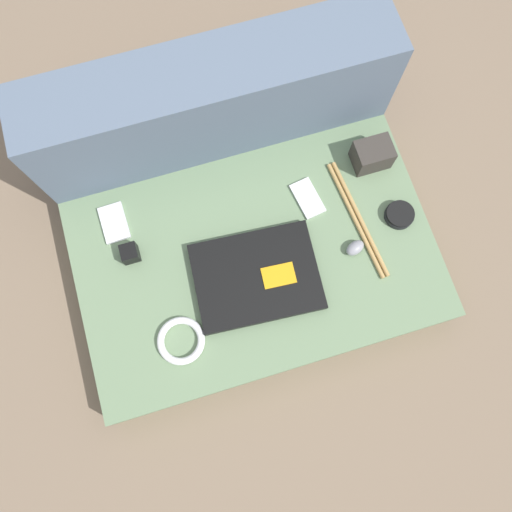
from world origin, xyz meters
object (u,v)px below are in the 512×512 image
charger_brick (130,253)px  computer_mouse (355,248)px  speaker_puck (399,214)px  phone_silver (114,223)px  camera_pouch (372,155)px  laptop (257,277)px  phone_black (308,198)px

charger_brick → computer_mouse: bearing=-15.1°
speaker_puck → phone_silver: 0.82m
camera_pouch → charger_brick: 0.75m
laptop → phone_black: 0.28m
computer_mouse → camera_pouch: size_ratio=0.62×
camera_pouch → phone_black: bearing=-164.0°
phone_silver → phone_black: (0.56, -0.09, -0.00)m
phone_black → charger_brick: 0.53m
computer_mouse → speaker_puck: (0.16, 0.06, -0.00)m
phone_silver → camera_pouch: (0.77, -0.03, 0.03)m
phone_silver → phone_black: 0.56m
laptop → speaker_puck: size_ratio=4.30×
laptop → speaker_puck: bearing=11.6°
laptop → charger_brick: bearing=157.0°
phone_silver → charger_brick: bearing=-78.2°
laptop → charger_brick: charger_brick is taller
speaker_puck → camera_pouch: bearing=96.3°
computer_mouse → phone_silver: size_ratio=0.57×
speaker_puck → phone_silver: size_ratio=0.73×
phone_silver → charger_brick: 0.11m
phone_silver → laptop: bearing=-40.1°
computer_mouse → phone_black: 0.20m
phone_black → camera_pouch: (0.21, 0.06, 0.04)m
speaker_puck → phone_black: bearing=152.1°
charger_brick → speaker_puck: bearing=-7.9°
phone_black → computer_mouse: bearing=-75.9°
phone_black → phone_silver: bearing=161.8°
laptop → speaker_puck: (0.45, 0.06, -0.00)m
phone_silver → charger_brick: charger_brick is taller
phone_black → laptop: bearing=-148.1°
phone_black → charger_brick: size_ratio=2.57×
phone_silver → camera_pouch: 0.77m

